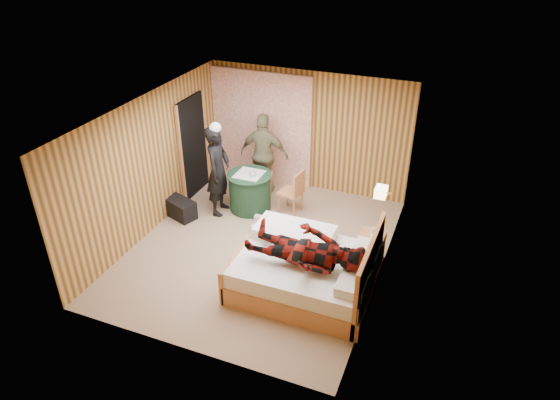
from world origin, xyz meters
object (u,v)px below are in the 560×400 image
at_px(bed, 308,270).
at_px(round_table, 250,191).
at_px(chair_far, 262,170).
at_px(man_at_table, 264,155).
at_px(duffel_bag, 180,208).
at_px(woman_standing, 218,171).
at_px(nightstand, 370,251).
at_px(chair_near, 294,189).
at_px(wall_lamp, 381,192).
at_px(man_on_bed, 306,243).

bearing_deg(bed, round_table, 134.62).
distance_m(chair_far, man_at_table, 0.33).
xyz_separation_m(duffel_bag, woman_standing, (0.63, 0.46, 0.71)).
xyz_separation_m(bed, nightstand, (0.76, 0.92, -0.04)).
relative_size(bed, nightstand, 3.63).
xyz_separation_m(bed, chair_near, (-0.98, 2.03, 0.19)).
height_order(bed, chair_near, bed).
height_order(chair_far, woman_standing, woman_standing).
height_order(wall_lamp, woman_standing, woman_standing).
height_order(nightstand, duffel_bag, nightstand).
xyz_separation_m(man_at_table, man_on_bed, (1.87, -2.82, 0.14)).
relative_size(chair_near, man_on_bed, 0.51).
xyz_separation_m(wall_lamp, bed, (-0.80, -1.14, -0.97)).
bearing_deg(wall_lamp, bed, -125.28).
bearing_deg(wall_lamp, man_on_bed, -119.52).
bearing_deg(chair_far, wall_lamp, -46.86).
distance_m(chair_far, chair_near, 1.03).
bearing_deg(woman_standing, man_on_bed, -133.29).
relative_size(round_table, duffel_bag, 1.36).
xyz_separation_m(bed, woman_standing, (-2.34, 1.55, 0.56)).
relative_size(wall_lamp, chair_near, 0.29).
relative_size(round_table, woman_standing, 0.49).
xyz_separation_m(nightstand, round_table, (-2.60, 0.95, 0.10)).
relative_size(man_at_table, man_on_bed, 0.97).
bearing_deg(duffel_bag, man_at_table, 72.87).
relative_size(chair_near, man_at_table, 0.52).
distance_m(round_table, man_at_table, 0.87).
distance_m(man_at_table, man_on_bed, 3.39).
distance_m(round_table, chair_near, 0.89).
height_order(nightstand, woman_standing, woman_standing).
xyz_separation_m(chair_far, duffel_bag, (-1.10, -1.46, -0.36)).
bearing_deg(chair_far, woman_standing, -134.28).
xyz_separation_m(chair_near, woman_standing, (-1.36, -0.48, 0.37)).
xyz_separation_m(wall_lamp, woman_standing, (-3.14, 0.42, -0.41)).
distance_m(wall_lamp, man_at_table, 3.05).
xyz_separation_m(nightstand, woman_standing, (-3.10, 0.63, 0.60)).
bearing_deg(nightstand, wall_lamp, 78.72).
height_order(bed, duffel_bag, bed).
height_order(wall_lamp, man_on_bed, man_on_bed).
bearing_deg(round_table, chair_far, 92.23).
bearing_deg(wall_lamp, chair_far, 152.10).
bearing_deg(chair_far, chair_near, -49.20).
height_order(bed, round_table, bed).
distance_m(round_table, woman_standing, 0.77).
distance_m(wall_lamp, bed, 1.69).
relative_size(chair_far, woman_standing, 0.52).
height_order(nightstand, round_table, round_table).
bearing_deg(chair_far, bed, -72.74).
bearing_deg(wall_lamp, duffel_bag, -179.27).
xyz_separation_m(nightstand, chair_far, (-2.63, 1.63, 0.25)).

